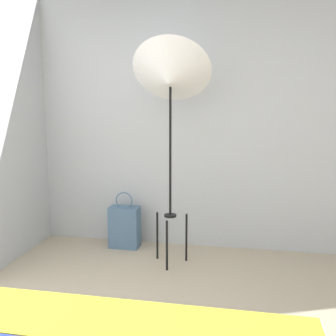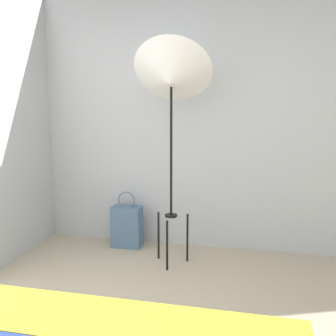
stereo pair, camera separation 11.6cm
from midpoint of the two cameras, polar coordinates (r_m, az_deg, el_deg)
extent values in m
cube|color=#B7BCC1|center=(4.00, 3.95, 6.82)|extent=(8.00, 0.05, 2.60)
cube|color=gold|center=(2.09, -5.18, -21.60)|extent=(1.83, 0.41, 0.04)
cylinder|color=black|center=(3.55, 0.82, -11.20)|extent=(0.02, 0.02, 0.46)
cylinder|color=black|center=(3.80, -0.50, -9.78)|extent=(0.02, 0.02, 0.46)
cylinder|color=black|center=(3.75, 3.73, -10.07)|extent=(0.02, 0.02, 0.46)
cylinder|color=black|center=(3.63, 1.37, -6.92)|extent=(0.11, 0.11, 0.02)
cylinder|color=black|center=(3.50, 1.41, 2.90)|extent=(0.02, 0.02, 1.25)
cone|color=white|center=(3.49, 1.45, 13.12)|extent=(0.71, 0.62, 0.65)
cube|color=slate|center=(4.13, -5.18, -8.47)|extent=(0.30, 0.18, 0.43)
torus|color=slate|center=(4.05, -5.24, -4.68)|extent=(0.18, 0.01, 0.18)
camera|label=1|loc=(0.06, -89.00, 0.17)|focal=42.00mm
camera|label=2|loc=(0.06, 91.00, -0.17)|focal=42.00mm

